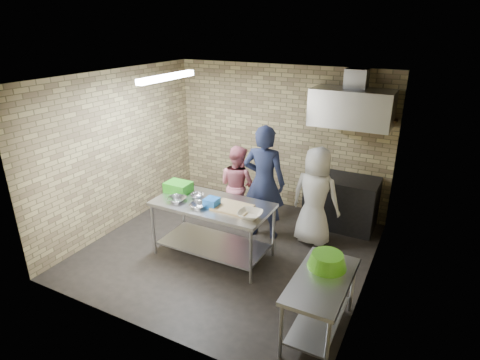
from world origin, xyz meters
name	(u,v)px	position (x,y,z in m)	size (l,w,h in m)	color
floor	(229,250)	(0.00, 0.00, 0.00)	(4.20, 4.20, 0.00)	black
ceiling	(227,77)	(0.00, 0.00, 2.70)	(4.20, 4.20, 0.00)	black
back_wall	(279,138)	(0.00, 2.00, 1.35)	(4.20, 0.06, 2.70)	tan
front_wall	(136,230)	(0.00, -2.00, 1.35)	(4.20, 0.06, 2.70)	tan
left_wall	(120,151)	(-2.10, 0.00, 1.35)	(0.06, 4.00, 2.70)	tan
right_wall	(375,198)	(2.10, 0.00, 1.35)	(0.06, 4.00, 2.70)	tan
prep_table	(213,229)	(-0.14, -0.22, 0.44)	(1.77, 0.88, 0.88)	silver
side_counter	(319,306)	(1.80, -1.10, 0.38)	(0.60, 1.20, 0.75)	silver
stove	(341,202)	(1.35, 1.65, 0.45)	(1.20, 0.70, 0.90)	black
range_hood	(352,108)	(1.35, 1.70, 2.10)	(1.30, 0.60, 0.60)	silver
hood_duct	(357,78)	(1.35, 1.85, 2.55)	(0.35, 0.30, 0.30)	#A5A8AD
wall_shelf	(371,119)	(1.65, 1.89, 1.92)	(0.80, 0.20, 0.04)	#3F2B19
fluorescent_fixture	(167,77)	(-1.00, 0.00, 2.64)	(0.10, 1.25, 0.08)	white
green_crate	(178,187)	(-0.84, -0.10, 0.96)	(0.39, 0.29, 0.16)	green
blue_tub	(212,202)	(-0.09, -0.32, 0.95)	(0.20, 0.20, 0.13)	blue
cutting_board	(232,207)	(0.21, -0.24, 0.90)	(0.54, 0.41, 0.03)	tan
mixing_bowl_a	(177,200)	(-0.64, -0.42, 0.92)	(0.28, 0.28, 0.07)	#B1B3B8
mixing_bowl_b	(197,196)	(-0.44, -0.17, 0.92)	(0.21, 0.21, 0.07)	silver
mixing_bowl_c	(199,206)	(-0.24, -0.44, 0.92)	(0.25, 0.25, 0.06)	silver
ceramic_bowl	(250,215)	(0.56, -0.37, 0.93)	(0.34, 0.34, 0.08)	beige
green_basin	(327,260)	(1.78, -0.85, 0.83)	(0.46, 0.46, 0.17)	#59C626
bottle_red	(357,110)	(1.40, 1.89, 2.03)	(0.07, 0.07, 0.18)	#B22619
bottle_green	(382,114)	(1.80, 1.89, 2.02)	(0.06, 0.06, 0.15)	green
man_navy	(264,183)	(0.28, 0.69, 0.96)	(0.70, 0.46, 1.92)	#151635
woman_pink	(237,185)	(-0.32, 0.92, 0.72)	(0.70, 0.54, 1.44)	#D16E7E
woman_white	(315,197)	(1.10, 0.87, 0.81)	(0.79, 0.52, 1.62)	white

